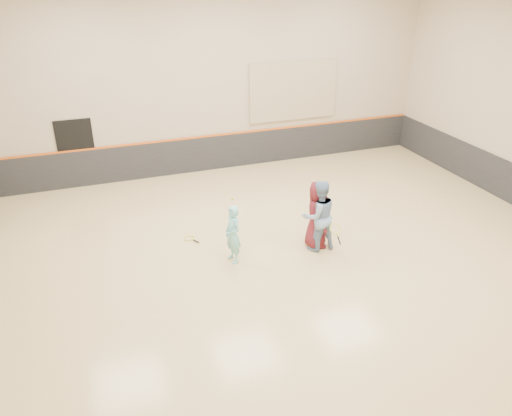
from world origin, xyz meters
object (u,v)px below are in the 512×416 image
object	(u,v)px
instructor	(319,216)
spare_racket	(189,237)
girl	(233,234)
young_man	(317,215)

from	to	relation	value
instructor	spare_racket	size ratio (longest dim) A/B	2.91
girl	spare_racket	xyz separation A→B (m)	(-0.76, 1.41, -0.69)
girl	young_man	distance (m)	2.18
girl	instructor	size ratio (longest dim) A/B	0.79
girl	spare_racket	bearing A→B (deg)	-163.07
girl	instructor	world-z (taller)	instructor
girl	instructor	xyz separation A→B (m)	(2.15, -0.15, 0.19)
girl	young_man	bearing A→B (deg)	78.37
instructor	young_man	world-z (taller)	instructor
spare_racket	young_man	bearing A→B (deg)	-25.78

